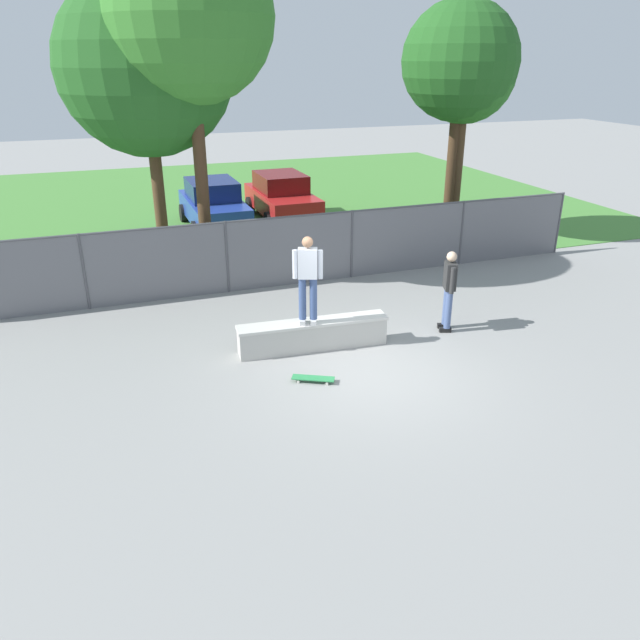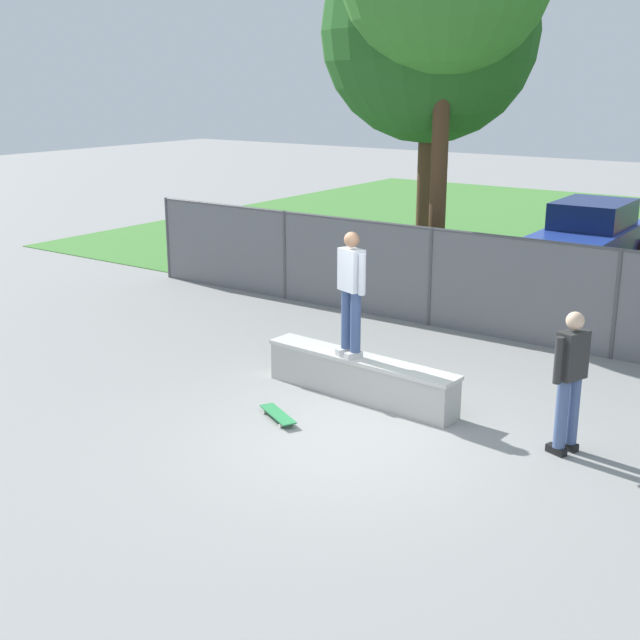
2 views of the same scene
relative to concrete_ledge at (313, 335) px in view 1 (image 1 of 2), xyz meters
The scene contains 13 objects.
ground_plane 1.57m from the concrete_ledge, 60.88° to the right, with size 80.00×80.00×0.00m, color gray.
grass_strip 14.21m from the concrete_ledge, 86.99° to the left, with size 29.08×20.00×0.02m, color #478438.
concrete_ledge is the anchor object (origin of this frame).
skateboarder 1.32m from the concrete_ledge, 151.50° to the right, with size 0.57×0.38×1.82m.
skateboard 1.45m from the concrete_ledge, 108.95° to the right, with size 0.80×0.55×0.09m.
chainlink_fence 4.02m from the concrete_ledge, 79.13° to the left, with size 17.15×0.07×1.87m.
tree_near_left 8.19m from the concrete_ledge, 110.86° to the left, with size 4.39×4.39×7.57m.
tree_near_right 7.86m from the concrete_ledge, 105.47° to the left, with size 3.93×3.93×8.43m.
tree_mid 10.68m from the concrete_ledge, 42.79° to the left, with size 3.51×3.51×7.23m.
tree_far 10.67m from the concrete_ledge, 41.83° to the left, with size 3.04×3.04×6.71m.
car_blue 10.39m from the concrete_ledge, 90.53° to the left, with size 2.07×4.23×1.66m.
car_red 11.13m from the concrete_ledge, 76.90° to the left, with size 2.07×4.23×1.66m.
bystander 3.17m from the concrete_ledge, ahead, with size 0.37×0.57×1.82m.
Camera 1 is at (-4.49, -9.57, 5.65)m, focal length 34.41 mm.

